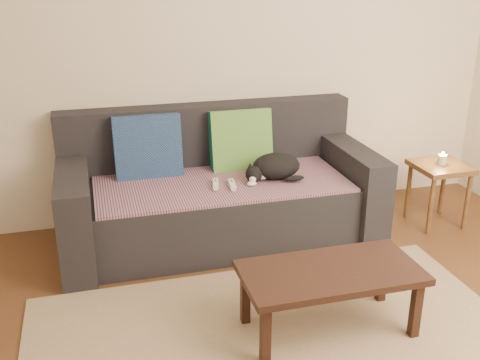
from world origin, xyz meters
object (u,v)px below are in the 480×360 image
object	(u,v)px
wii_remote_a	(216,184)
sofa	(219,195)
wii_remote_b	(232,185)
side_table	(440,175)
cat	(274,167)
coffee_table	(331,277)

from	to	relation	value
wii_remote_a	sofa	bearing A→B (deg)	-7.40
wii_remote_b	wii_remote_a	bearing A→B (deg)	74.30
wii_remote_a	wii_remote_b	world-z (taller)	same
side_table	sofa	bearing A→B (deg)	171.88
wii_remote_a	side_table	world-z (taller)	wii_remote_a
wii_remote_a	side_table	xyz separation A→B (m)	(1.64, -0.06, -0.08)
cat	side_table	bearing A→B (deg)	15.49
cat	wii_remote_b	size ratio (longest dim) A/B	2.91
sofa	wii_remote_b	bearing A→B (deg)	-77.72
wii_remote_b	sofa	bearing A→B (deg)	19.08
wii_remote_b	side_table	distance (m)	1.54
cat	wii_remote_b	xyz separation A→B (m)	(-0.31, -0.08, -0.07)
sofa	cat	size ratio (longest dim) A/B	4.82
sofa	side_table	bearing A→B (deg)	-8.12
cat	wii_remote_a	world-z (taller)	cat
wii_remote_a	coffee_table	distance (m)	1.13
cat	side_table	xyz separation A→B (m)	(1.22, -0.10, -0.14)
cat	coffee_table	world-z (taller)	cat
cat	wii_remote_a	distance (m)	0.42
wii_remote_b	coffee_table	bearing A→B (deg)	-159.83
side_table	coffee_table	bearing A→B (deg)	-142.25
coffee_table	side_table	bearing A→B (deg)	37.75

